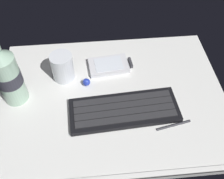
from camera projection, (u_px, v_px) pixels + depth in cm
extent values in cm
cube|color=silver|center=(112.00, 98.00, 74.60)|extent=(64.00, 48.00, 2.00)
cube|color=silver|center=(122.00, 177.00, 58.74)|extent=(64.00, 1.20, 0.80)
cube|color=black|center=(124.00, 110.00, 69.92)|extent=(29.60, 12.68, 1.40)
cube|color=#28282B|center=(122.00, 99.00, 71.33)|extent=(26.75, 3.56, 0.30)
cube|color=#28282B|center=(124.00, 105.00, 69.95)|extent=(26.75, 3.56, 0.30)
cube|color=#28282B|center=(125.00, 112.00, 68.57)|extent=(26.75, 3.56, 0.30)
cube|color=#28282B|center=(127.00, 119.00, 67.19)|extent=(26.75, 3.56, 0.30)
cube|color=silver|center=(110.00, 65.00, 80.58)|extent=(12.70, 8.76, 1.40)
cube|color=silver|center=(110.00, 64.00, 80.00)|extent=(8.95, 6.73, 0.10)
cube|color=#333338|center=(130.00, 63.00, 81.36)|extent=(1.17, 3.86, 1.12)
cylinder|color=silver|center=(63.00, 67.00, 75.20)|extent=(6.40, 6.40, 8.50)
cylinder|color=red|center=(63.00, 69.00, 75.96)|extent=(5.50, 5.50, 6.12)
cylinder|color=#9EC1A8|center=(9.00, 80.00, 67.82)|extent=(6.60, 6.60, 15.00)
cylinder|color=#2D2D38|center=(9.00, 78.00, 67.24)|extent=(6.73, 6.73, 3.80)
sphere|color=#2338B2|center=(86.00, 82.00, 75.73)|extent=(2.20, 2.20, 2.20)
cylinder|color=#26262B|center=(174.00, 125.00, 67.49)|extent=(9.45, 2.54, 0.70)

